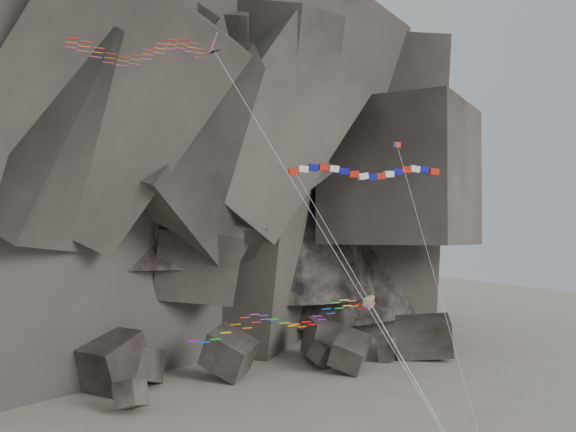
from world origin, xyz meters
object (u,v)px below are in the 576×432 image
parafoil_kite (278,319)px  pennant_kite (415,210)px  banner_kite (366,173)px  delta_kite (137,49)px

parafoil_kite → pennant_kite: bearing=-38.6°
banner_kite → pennant_kite: size_ratio=0.94×
delta_kite → parafoil_kite: size_ratio=2.05×
delta_kite → banner_kite: bearing=12.0°
delta_kite → pennant_kite: size_ratio=1.31×
delta_kite → banner_kite: delta_kite is taller
delta_kite → parafoil_kite: bearing=-17.9°
banner_kite → parafoil_kite: 14.82m
banner_kite → pennant_kite: (-0.18, -5.77, -2.92)m
parafoil_kite → banner_kite: bearing=-7.0°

